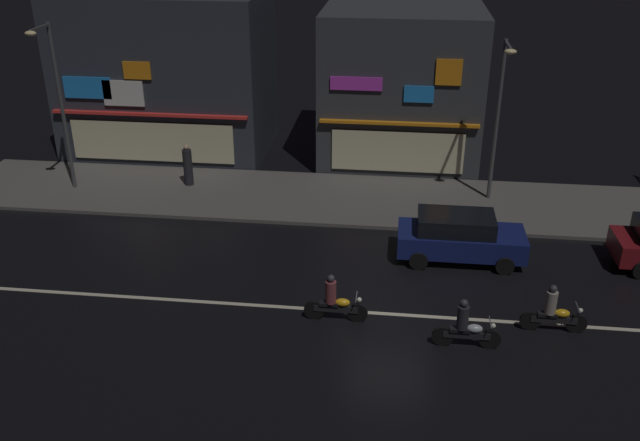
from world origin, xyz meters
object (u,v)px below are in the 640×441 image
(parked_car_trailing, at_px, (459,236))
(motorcycle_trailing_far, at_px, (553,312))
(streetlamp_mid, at_px, (499,109))
(pedestrian_on_sidewalk, at_px, (188,166))
(traffic_cone, at_px, (443,233))
(streetlamp_west, at_px, (57,95))
(motorcycle_opposite_lane, at_px, (465,327))
(motorcycle_following, at_px, (334,302))

(parked_car_trailing, bearing_deg, motorcycle_trailing_far, 120.49)
(streetlamp_mid, bearing_deg, pedestrian_on_sidewalk, 179.28)
(pedestrian_on_sidewalk, bearing_deg, parked_car_trailing, -51.45)
(pedestrian_on_sidewalk, xyz_separation_m, traffic_cone, (10.63, -3.73, -0.69))
(parked_car_trailing, height_order, traffic_cone, parked_car_trailing)
(streetlamp_west, height_order, motorcycle_opposite_lane, streetlamp_west)
(parked_car_trailing, xyz_separation_m, motorcycle_trailing_far, (2.41, -4.10, -0.24))
(traffic_cone, bearing_deg, motorcycle_opposite_lane, -87.22)
(motorcycle_following, distance_m, traffic_cone, 6.63)
(streetlamp_mid, height_order, motorcycle_following, streetlamp_mid)
(pedestrian_on_sidewalk, relative_size, traffic_cone, 3.26)
(streetlamp_mid, distance_m, motorcycle_following, 11.22)
(motorcycle_trailing_far, bearing_deg, motorcycle_following, 10.04)
(parked_car_trailing, bearing_deg, motorcycle_following, 47.86)
(streetlamp_mid, height_order, pedestrian_on_sidewalk, streetlamp_mid)
(streetlamp_west, xyz_separation_m, motorcycle_trailing_far, (18.26, -8.13, -3.57))
(motorcycle_following, relative_size, traffic_cone, 3.45)
(motorcycle_following, distance_m, motorcycle_trailing_far, 6.29)
(streetlamp_west, relative_size, streetlamp_mid, 1.07)
(pedestrian_on_sidewalk, height_order, motorcycle_following, pedestrian_on_sidewalk)
(motorcycle_following, height_order, traffic_cone, motorcycle_following)
(streetlamp_west, xyz_separation_m, traffic_cone, (15.39, -2.65, -3.93))
(traffic_cone, bearing_deg, parked_car_trailing, -71.92)
(motorcycle_opposite_lane, bearing_deg, motorcycle_following, -10.69)
(streetlamp_mid, xyz_separation_m, motorcycle_following, (-5.42, -9.23, -3.34))
(motorcycle_opposite_lane, relative_size, motorcycle_trailing_far, 1.00)
(streetlamp_west, xyz_separation_m, streetlamp_mid, (17.39, 0.92, -0.22))
(motorcycle_opposite_lane, bearing_deg, motorcycle_trailing_far, -154.38)
(motorcycle_trailing_far, height_order, traffic_cone, motorcycle_trailing_far)
(motorcycle_opposite_lane, height_order, traffic_cone, motorcycle_opposite_lane)
(parked_car_trailing, xyz_separation_m, motorcycle_following, (-3.87, -4.28, -0.24))
(streetlamp_west, bearing_deg, pedestrian_on_sidewalk, 12.71)
(streetlamp_mid, relative_size, traffic_cone, 11.69)
(streetlamp_mid, bearing_deg, traffic_cone, -119.25)
(streetlamp_west, relative_size, motorcycle_trailing_far, 3.61)
(parked_car_trailing, relative_size, motorcycle_following, 2.26)
(parked_car_trailing, bearing_deg, traffic_cone, -71.92)
(streetlamp_mid, relative_size, motorcycle_following, 3.38)
(streetlamp_west, height_order, parked_car_trailing, streetlamp_west)
(streetlamp_mid, xyz_separation_m, motorcycle_trailing_far, (0.87, -9.05, -3.34))
(motorcycle_opposite_lane, relative_size, traffic_cone, 3.45)
(streetlamp_west, distance_m, parked_car_trailing, 16.69)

